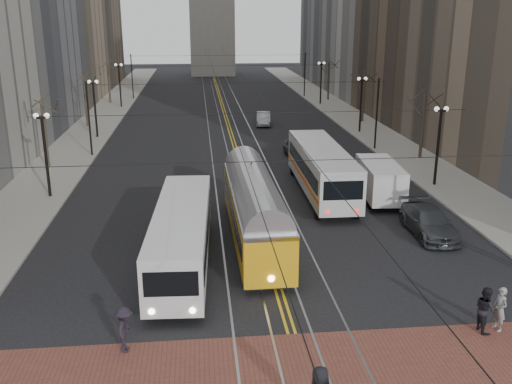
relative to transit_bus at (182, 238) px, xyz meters
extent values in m
plane|color=black|center=(4.40, -5.86, -1.51)|extent=(260.00, 260.00, 0.00)
cube|color=gray|center=(-10.60, 39.14, -1.44)|extent=(5.00, 140.00, 0.15)
cube|color=gray|center=(19.40, 39.14, -1.44)|extent=(5.00, 140.00, 0.15)
cube|color=brown|center=(4.40, -9.86, -1.51)|extent=(25.00, 6.00, 0.01)
cube|color=gray|center=(4.40, 39.14, -1.51)|extent=(4.80, 130.00, 0.02)
cube|color=gold|center=(4.40, 39.14, -1.51)|extent=(0.42, 130.00, 0.01)
cylinder|color=black|center=(-9.30, 12.14, 1.29)|extent=(0.20, 0.20, 5.60)
cylinder|color=black|center=(-9.30, 32.14, 1.29)|extent=(0.20, 0.20, 5.60)
cylinder|color=black|center=(-9.30, 52.14, 1.29)|extent=(0.20, 0.20, 5.60)
cylinder|color=black|center=(18.10, 12.14, 1.29)|extent=(0.20, 0.20, 5.60)
cylinder|color=black|center=(18.10, 32.14, 1.29)|extent=(0.20, 0.20, 5.60)
cylinder|color=black|center=(18.10, 52.14, 1.29)|extent=(0.20, 0.20, 5.60)
cylinder|color=#382D23|center=(-11.30, 20.14, 1.29)|extent=(0.28, 0.28, 5.60)
cylinder|color=#382D23|center=(-11.30, 38.14, 1.29)|extent=(0.28, 0.28, 5.60)
cylinder|color=#382D23|center=(-11.30, 56.14, 1.29)|extent=(0.28, 0.28, 5.60)
cylinder|color=#382D23|center=(20.10, 20.14, 1.29)|extent=(0.28, 0.28, 5.60)
cylinder|color=#382D23|center=(20.10, 38.14, 1.29)|extent=(0.28, 0.28, 5.60)
cylinder|color=#382D23|center=(20.10, 56.14, 1.29)|extent=(0.28, 0.28, 5.60)
cylinder|color=black|center=(2.90, 39.14, 4.49)|extent=(0.03, 120.00, 0.03)
cylinder|color=black|center=(5.90, 39.14, 4.49)|extent=(0.03, 120.00, 0.03)
cylinder|color=black|center=(-8.50, 24.14, 1.79)|extent=(0.16, 0.16, 6.60)
cylinder|color=black|center=(-8.50, 60.14, 1.79)|extent=(0.16, 0.16, 6.60)
cylinder|color=black|center=(17.30, 24.14, 1.79)|extent=(0.16, 0.16, 6.60)
cylinder|color=black|center=(17.30, 60.14, 1.79)|extent=(0.16, 0.16, 6.60)
cube|color=silver|center=(0.00, 0.00, 0.00)|extent=(3.10, 12.22, 3.03)
cube|color=gold|center=(3.90, 2.92, 0.04)|extent=(2.61, 13.20, 3.10)
cube|color=silver|center=(9.40, 11.13, 0.15)|extent=(2.95, 12.79, 3.33)
cube|color=white|center=(13.02, 9.32, -0.22)|extent=(2.69, 6.00, 2.58)
imported|color=#47494F|center=(9.71, 21.77, -0.69)|extent=(2.47, 5.03, 1.65)
imported|color=#A3A5AB|center=(8.40, 37.61, -0.79)|extent=(2.00, 4.54, 1.45)
imported|color=#383B3F|center=(13.90, 2.94, -0.74)|extent=(2.25, 5.35, 1.54)
imported|color=gray|center=(12.63, -7.36, -0.59)|extent=(0.55, 0.73, 1.83)
imported|color=black|center=(12.03, -7.36, -0.56)|extent=(0.74, 0.94, 1.88)
imported|color=black|center=(-1.98, -7.36, -0.61)|extent=(0.71, 1.17, 1.78)
camera|label=1|loc=(0.96, -26.40, 10.55)|focal=40.00mm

